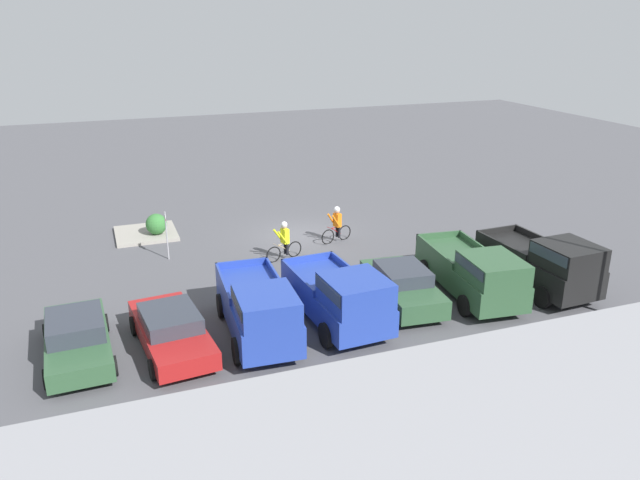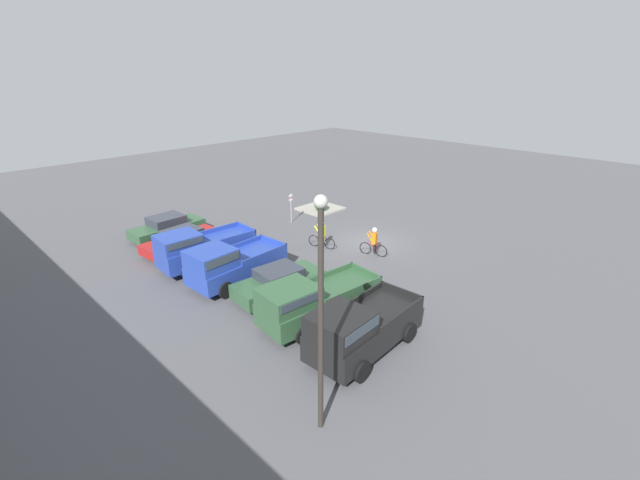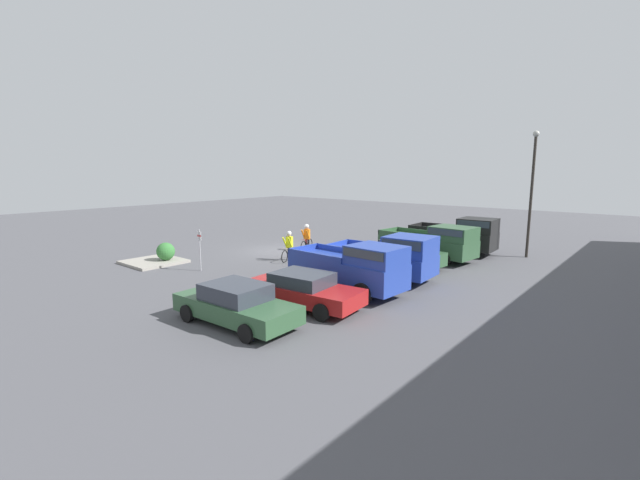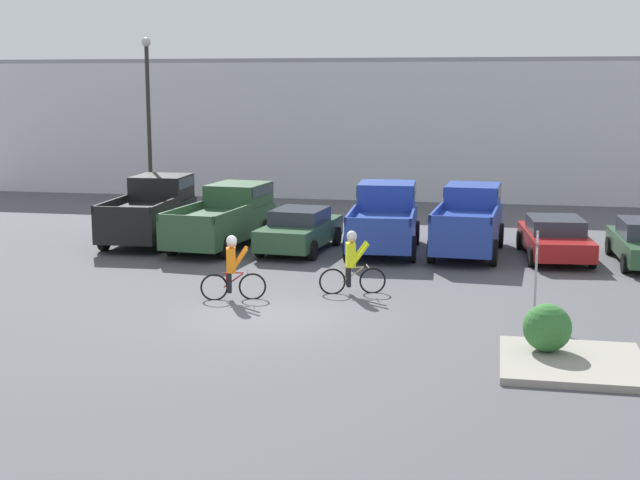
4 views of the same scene
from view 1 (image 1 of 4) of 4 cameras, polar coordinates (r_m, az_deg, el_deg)
name	(u,v)px [view 1 (image 1 of 4)]	position (r m, az deg, el deg)	size (l,w,h in m)	color
ground_plane	(301,235)	(30.22, -1.75, 0.44)	(80.00, 80.00, 0.00)	#4C4C51
pickup_truck_0	(545,263)	(25.26, 19.86, -1.95)	(2.45, 5.20, 2.27)	black
pickup_truck_1	(475,272)	(23.88, 13.99, -2.82)	(2.64, 5.77, 2.07)	#2D5133
sedan_0	(402,285)	(23.07, 7.53, -4.12)	(2.32, 4.58, 1.46)	#2D5133
pickup_truck_2	(341,296)	(21.09, 1.96, -5.14)	(2.53, 5.23, 2.19)	#233D9E
pickup_truck_3	(259,308)	(20.32, -5.60, -6.25)	(2.39, 5.40, 2.18)	#233D9E
sedan_1	(171,330)	(20.45, -13.45, -7.98)	(2.37, 4.89, 1.34)	maroon
sedan_2	(77,337)	(20.83, -21.35, -8.29)	(2.16, 4.71, 1.41)	#2D5133
cyclist_0	(284,240)	(26.99, -3.28, 0.03)	(1.76, 0.63, 1.75)	black
cyclist_1	(337,223)	(29.08, 1.54, 1.54)	(1.67, 0.61, 1.75)	black
fire_lane_sign	(166,231)	(27.62, -13.87, 0.84)	(0.06, 0.30, 2.17)	#9E9EA3
curb_island	(146,234)	(31.36, -15.63, 0.57)	(2.86, 2.92, 0.15)	gray
shrub	(156,224)	(30.77, -14.74, 1.42)	(1.00, 1.00, 1.00)	#337033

